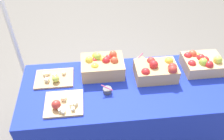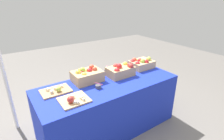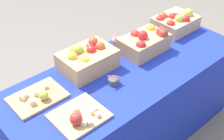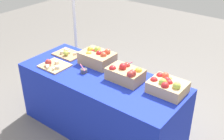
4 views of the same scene
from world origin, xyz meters
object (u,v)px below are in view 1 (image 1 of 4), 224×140
object	(u,v)px
apple_crate_middle	(157,70)
apple_crate_left	(202,63)
apple_crate_right	(102,65)
tent_pole	(6,15)
sample_bowl_near	(141,61)
cutting_board_front	(63,104)
cutting_board_back	(54,78)
sample_bowl_mid	(107,90)

from	to	relation	value
apple_crate_middle	apple_crate_left	bearing A→B (deg)	8.43
apple_crate_left	apple_crate_right	xyz separation A→B (m)	(-0.93, 0.05, 0.01)
tent_pole	apple_crate_middle	bearing A→B (deg)	-25.94
apple_crate_left	apple_crate_right	size ratio (longest dim) A/B	0.92
sample_bowl_near	cutting_board_front	bearing A→B (deg)	-147.69
apple_crate_left	apple_crate_middle	distance (m)	0.45
apple_crate_left	cutting_board_front	world-z (taller)	apple_crate_left
cutting_board_front	tent_pole	bearing A→B (deg)	120.85
apple_crate_middle	apple_crate_right	distance (m)	0.49
cutting_board_back	cutting_board_front	bearing A→B (deg)	-73.92
apple_crate_left	tent_pole	size ratio (longest dim) A/B	0.16
tent_pole	sample_bowl_near	bearing A→B (deg)	-19.95
cutting_board_front	sample_bowl_mid	bearing A→B (deg)	16.33
apple_crate_right	sample_bowl_mid	world-z (taller)	apple_crate_right
apple_crate_middle	sample_bowl_near	bearing A→B (deg)	115.45
sample_bowl_near	sample_bowl_mid	distance (m)	0.51
sample_bowl_near	sample_bowl_mid	xyz separation A→B (m)	(-0.36, -0.36, -0.00)
sample_bowl_near	tent_pole	bearing A→B (deg)	160.05
tent_pole	cutting_board_back	bearing A→B (deg)	-52.89
apple_crate_left	apple_crate_right	bearing A→B (deg)	177.14
cutting_board_front	tent_pole	xyz separation A→B (m)	(-0.56, 0.93, 0.32)
apple_crate_left	cutting_board_back	size ratio (longest dim) A/B	1.03
apple_crate_left	apple_crate_middle	size ratio (longest dim) A/B	0.95
sample_bowl_near	apple_crate_left	bearing A→B (deg)	-14.46
sample_bowl_mid	tent_pole	world-z (taller)	tent_pole
apple_crate_left	apple_crate_right	world-z (taller)	apple_crate_right
apple_crate_right	apple_crate_middle	bearing A→B (deg)	-13.21
sample_bowl_near	apple_crate_middle	bearing A→B (deg)	-64.55
apple_crate_middle	sample_bowl_mid	world-z (taller)	apple_crate_middle
cutting_board_front	apple_crate_right	bearing A→B (deg)	46.38
sample_bowl_mid	apple_crate_left	bearing A→B (deg)	13.25
cutting_board_back	tent_pole	distance (m)	0.84
cutting_board_back	sample_bowl_near	bearing A→B (deg)	10.09
apple_crate_middle	sample_bowl_mid	distance (m)	0.49
cutting_board_back	tent_pole	xyz separation A→B (m)	(-0.47, 0.62, 0.33)
cutting_board_front	sample_bowl_mid	world-z (taller)	sample_bowl_mid
cutting_board_front	cutting_board_back	size ratio (longest dim) A/B	0.91
sample_bowl_near	sample_bowl_mid	bearing A→B (deg)	-135.47
apple_crate_right	tent_pole	xyz separation A→B (m)	(-0.91, 0.56, 0.26)
apple_crate_left	cutting_board_back	world-z (taller)	apple_crate_left
cutting_board_front	sample_bowl_near	world-z (taller)	sample_bowl_near
apple_crate_middle	sample_bowl_mid	size ratio (longest dim) A/B	3.80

